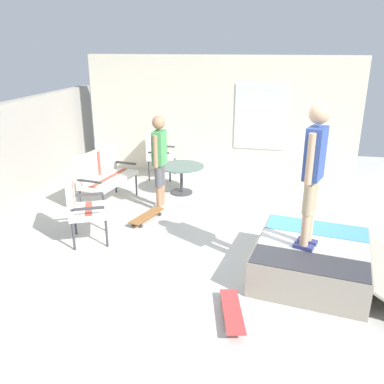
{
  "coord_description": "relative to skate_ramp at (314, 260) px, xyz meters",
  "views": [
    {
      "loc": [
        -5.18,
        -0.68,
        2.83
      ],
      "look_at": [
        0.51,
        0.47,
        0.7
      ],
      "focal_mm": 37.72,
      "sensor_mm": 36.0,
      "label": 1
    }
  ],
  "objects": [
    {
      "name": "patio_chair_by_wall",
      "position": [
        0.35,
        3.35,
        0.38
      ],
      "size": [
        0.79,
        0.76,
        1.02
      ],
      "color": "#38383D",
      "rests_on": "ground_plane"
    },
    {
      "name": "skate_ramp",
      "position": [
        0.0,
        0.0,
        0.0
      ],
      "size": [
        1.78,
        2.19,
        0.47
      ],
      "color": "gray",
      "rests_on": "ground_plane"
    },
    {
      "name": "skateboard_spare",
      "position": [
        -1.05,
        0.93,
        -0.15
      ],
      "size": [
        0.82,
        0.37,
        0.1
      ],
      "color": "#B23838",
      "rests_on": "ground_plane"
    },
    {
      "name": "skateboard_by_bench",
      "position": [
        1.27,
        2.63,
        -0.15
      ],
      "size": [
        0.82,
        0.43,
        0.1
      ],
      "color": "brown",
      "rests_on": "ground_plane"
    },
    {
      "name": "patio_table",
      "position": [
        2.71,
        2.35,
        0.17
      ],
      "size": [
        0.9,
        0.9,
        0.57
      ],
      "color": "#38383D",
      "rests_on": "ground_plane"
    },
    {
      "name": "person_skater",
      "position": [
        -0.08,
        0.13,
        1.27
      ],
      "size": [
        0.46,
        0.32,
        1.75
      ],
      "color": "navy",
      "rests_on": "skate_ramp"
    },
    {
      "name": "patio_chair_near_house",
      "position": [
        3.64,
        3.12,
        0.38
      ],
      "size": [
        0.64,
        0.58,
        1.02
      ],
      "color": "#38383D",
      "rests_on": "ground_plane"
    },
    {
      "name": "person_watching",
      "position": [
        1.83,
        2.54,
        0.75
      ],
      "size": [
        0.48,
        0.26,
        1.69
      ],
      "color": "silver",
      "rests_on": "ground_plane"
    },
    {
      "name": "patio_bench",
      "position": [
        1.89,
        3.64,
        0.38
      ],
      "size": [
        1.32,
        0.75,
        1.02
      ],
      "color": "#38383D",
      "rests_on": "ground_plane"
    },
    {
      "name": "house_facade",
      "position": [
        4.22,
        1.8,
        1.08
      ],
      "size": [
        0.23,
        6.0,
        2.62
      ],
      "color": "beige",
      "rests_on": "ground_plane"
    },
    {
      "name": "ground_plane",
      "position": [
        0.43,
        1.31,
        -0.29
      ],
      "size": [
        12.0,
        12.0,
        0.1
      ],
      "primitive_type": "cube",
      "color": "beige"
    }
  ]
}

